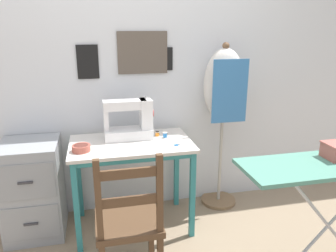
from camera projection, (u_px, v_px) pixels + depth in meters
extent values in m
plane|color=gray|center=(139.00, 246.00, 2.48)|extent=(14.00, 14.00, 0.00)
cube|color=silver|center=(124.00, 67.00, 2.71)|extent=(10.00, 0.05, 2.55)
cube|color=brown|center=(143.00, 53.00, 2.67)|extent=(0.41, 0.02, 0.34)
cube|color=black|center=(88.00, 62.00, 2.60)|extent=(0.17, 0.01, 0.27)
cube|color=black|center=(163.00, 59.00, 2.73)|extent=(0.16, 0.01, 0.19)
cube|color=silver|center=(131.00, 144.00, 2.54)|extent=(0.94, 0.57, 0.02)
cube|color=teal|center=(135.00, 160.00, 2.32)|extent=(0.86, 0.03, 0.04)
cube|color=teal|center=(77.00, 209.00, 2.32)|extent=(0.04, 0.04, 0.71)
cube|color=teal|center=(192.00, 195.00, 2.51)|extent=(0.04, 0.04, 0.71)
cube|color=teal|center=(79.00, 178.00, 2.78)|extent=(0.04, 0.04, 0.71)
cube|color=teal|center=(176.00, 169.00, 2.97)|extent=(0.04, 0.04, 0.71)
cube|color=white|center=(129.00, 134.00, 2.61)|extent=(0.38, 0.18, 0.08)
cube|color=white|center=(146.00, 114.00, 2.60)|extent=(0.09, 0.16, 0.23)
cube|color=white|center=(125.00, 105.00, 2.54)|extent=(0.33, 0.14, 0.07)
cube|color=white|center=(106.00, 120.00, 2.54)|extent=(0.04, 0.10, 0.16)
cylinder|color=#B22D2D|center=(152.00, 113.00, 2.61)|extent=(0.02, 0.06, 0.06)
cylinder|color=#99999E|center=(146.00, 98.00, 2.56)|extent=(0.01, 0.01, 0.02)
cylinder|color=#B25647|center=(81.00, 148.00, 2.34)|extent=(0.13, 0.13, 0.05)
cylinder|color=brown|center=(81.00, 145.00, 2.34)|extent=(0.10, 0.10, 0.01)
cube|color=silver|center=(183.00, 143.00, 2.51)|extent=(0.09, 0.06, 0.00)
cube|color=silver|center=(184.00, 144.00, 2.50)|extent=(0.10, 0.04, 0.00)
torus|color=#2870B7|center=(176.00, 145.00, 2.46)|extent=(0.03, 0.03, 0.01)
torus|color=#2870B7|center=(176.00, 145.00, 2.47)|extent=(0.03, 0.03, 0.01)
cylinder|color=orange|center=(157.00, 134.00, 2.67)|extent=(0.03, 0.03, 0.04)
cylinder|color=beige|center=(157.00, 132.00, 2.66)|extent=(0.04, 0.04, 0.00)
cylinder|color=beige|center=(157.00, 136.00, 2.67)|extent=(0.04, 0.04, 0.00)
cylinder|color=#2875C1|center=(165.00, 135.00, 2.63)|extent=(0.03, 0.03, 0.04)
cylinder|color=beige|center=(165.00, 133.00, 2.62)|extent=(0.04, 0.04, 0.00)
cylinder|color=beige|center=(165.00, 137.00, 2.64)|extent=(0.04, 0.04, 0.00)
cube|color=#513823|center=(128.00, 222.00, 2.04)|extent=(0.40, 0.38, 0.04)
cube|color=#513823|center=(102.00, 241.00, 2.22)|extent=(0.04, 0.04, 0.41)
cube|color=#513823|center=(151.00, 234.00, 2.29)|extent=(0.04, 0.04, 0.41)
cube|color=#513823|center=(98.00, 201.00, 1.78)|extent=(0.04, 0.04, 0.48)
cube|color=#513823|center=(160.00, 194.00, 1.85)|extent=(0.04, 0.04, 0.48)
cube|color=#513823|center=(129.00, 173.00, 1.77)|extent=(0.34, 0.02, 0.06)
cube|color=#513823|center=(130.00, 201.00, 1.82)|extent=(0.34, 0.02, 0.06)
cube|color=#93999E|center=(33.00, 189.00, 2.56)|extent=(0.43, 0.45, 0.76)
cube|color=gray|center=(25.00, 182.00, 2.30)|extent=(0.40, 0.01, 0.27)
cube|color=#333338|center=(25.00, 183.00, 2.29)|extent=(0.10, 0.01, 0.02)
cube|color=gray|center=(31.00, 223.00, 2.40)|extent=(0.40, 0.01, 0.27)
cube|color=#333338|center=(31.00, 224.00, 2.39)|extent=(0.10, 0.01, 0.02)
cylinder|color=#846647|center=(218.00, 200.00, 3.11)|extent=(0.32, 0.32, 0.03)
cylinder|color=#ADA89E|center=(220.00, 156.00, 2.98)|extent=(0.03, 0.03, 0.87)
ellipsoid|color=beige|center=(224.00, 85.00, 2.79)|extent=(0.36, 0.26, 0.62)
sphere|color=brown|center=(226.00, 46.00, 2.69)|extent=(0.06, 0.06, 0.06)
cube|color=teal|center=(230.00, 92.00, 2.67)|extent=(0.30, 0.01, 0.52)
cylinder|color=#B7B7BC|center=(328.00, 226.00, 2.03)|extent=(0.72, 0.02, 0.83)
cylinder|color=#B7B7BC|center=(328.00, 226.00, 2.03)|extent=(0.72, 0.02, 0.83)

